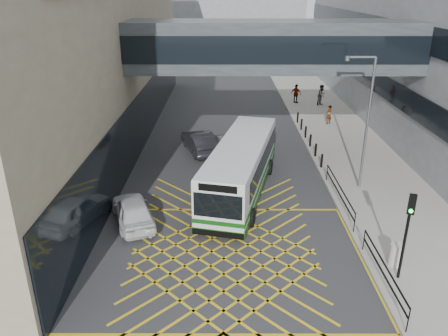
{
  "coord_description": "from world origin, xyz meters",
  "views": [
    {
      "loc": [
        0.04,
        -15.95,
        10.91
      ],
      "look_at": [
        0.0,
        4.0,
        2.6
      ],
      "focal_mm": 35.0,
      "sensor_mm": 36.0,
      "label": 1
    }
  ],
  "objects_px": {
    "traffic_light": "(408,225)",
    "pedestrian_a": "(329,115)",
    "pedestrian_c": "(296,94)",
    "car_dark": "(200,142)",
    "street_lamp": "(365,116)",
    "car_white": "(133,210)",
    "car_silver": "(225,144)",
    "pedestrian_b": "(322,95)",
    "bus": "(241,166)",
    "litter_bin": "(396,255)"
  },
  "relations": [
    {
      "from": "traffic_light",
      "to": "pedestrian_a",
      "type": "height_order",
      "value": "traffic_light"
    },
    {
      "from": "pedestrian_a",
      "to": "pedestrian_c",
      "type": "xyz_separation_m",
      "value": [
        -1.67,
        7.24,
        0.12
      ]
    },
    {
      "from": "car_dark",
      "to": "traffic_light",
      "type": "relative_size",
      "value": 1.29
    },
    {
      "from": "pedestrian_a",
      "to": "street_lamp",
      "type": "bearing_deg",
      "value": 45.08
    },
    {
      "from": "car_white",
      "to": "car_silver",
      "type": "distance_m",
      "value": 10.78
    },
    {
      "from": "car_dark",
      "to": "pedestrian_c",
      "type": "relative_size",
      "value": 2.64
    },
    {
      "from": "car_silver",
      "to": "pedestrian_c",
      "type": "xyz_separation_m",
      "value": [
        7.05,
        14.0,
        0.35
      ]
    },
    {
      "from": "car_dark",
      "to": "pedestrian_b",
      "type": "height_order",
      "value": "pedestrian_b"
    },
    {
      "from": "bus",
      "to": "litter_bin",
      "type": "relative_size",
      "value": 11.37
    },
    {
      "from": "car_dark",
      "to": "car_silver",
      "type": "bearing_deg",
      "value": 148.01
    },
    {
      "from": "bus",
      "to": "pedestrian_b",
      "type": "bearing_deg",
      "value": 79.42
    },
    {
      "from": "pedestrian_c",
      "to": "pedestrian_b",
      "type": "bearing_deg",
      "value": -163.65
    },
    {
      "from": "pedestrian_a",
      "to": "pedestrian_b",
      "type": "relative_size",
      "value": 0.81
    },
    {
      "from": "car_white",
      "to": "car_silver",
      "type": "bearing_deg",
      "value": -136.14
    },
    {
      "from": "traffic_light",
      "to": "pedestrian_b",
      "type": "relative_size",
      "value": 1.92
    },
    {
      "from": "car_white",
      "to": "street_lamp",
      "type": "relative_size",
      "value": 0.61
    },
    {
      "from": "traffic_light",
      "to": "car_dark",
      "type": "bearing_deg",
      "value": 140.93
    },
    {
      "from": "car_silver",
      "to": "pedestrian_c",
      "type": "distance_m",
      "value": 15.68
    },
    {
      "from": "car_white",
      "to": "traffic_light",
      "type": "height_order",
      "value": "traffic_light"
    },
    {
      "from": "pedestrian_a",
      "to": "car_white",
      "type": "bearing_deg",
      "value": 11.32
    },
    {
      "from": "street_lamp",
      "to": "pedestrian_c",
      "type": "bearing_deg",
      "value": 91.31
    },
    {
      "from": "traffic_light",
      "to": "street_lamp",
      "type": "relative_size",
      "value": 0.51
    },
    {
      "from": "pedestrian_a",
      "to": "car_silver",
      "type": "bearing_deg",
      "value": -2.08
    },
    {
      "from": "car_dark",
      "to": "street_lamp",
      "type": "relative_size",
      "value": 0.65
    },
    {
      "from": "bus",
      "to": "car_dark",
      "type": "relative_size",
      "value": 2.27
    },
    {
      "from": "car_dark",
      "to": "car_silver",
      "type": "height_order",
      "value": "car_dark"
    },
    {
      "from": "litter_bin",
      "to": "street_lamp",
      "type": "bearing_deg",
      "value": 85.97
    },
    {
      "from": "bus",
      "to": "traffic_light",
      "type": "height_order",
      "value": "traffic_light"
    },
    {
      "from": "bus",
      "to": "pedestrian_a",
      "type": "distance_m",
      "value": 15.21
    },
    {
      "from": "car_silver",
      "to": "pedestrian_c",
      "type": "bearing_deg",
      "value": -127.66
    },
    {
      "from": "traffic_light",
      "to": "pedestrian_c",
      "type": "xyz_separation_m",
      "value": [
        0.18,
        28.46,
        -1.54
      ]
    },
    {
      "from": "car_dark",
      "to": "pedestrian_c",
      "type": "xyz_separation_m",
      "value": [
        8.87,
        13.59,
        0.32
      ]
    },
    {
      "from": "bus",
      "to": "litter_bin",
      "type": "height_order",
      "value": "bus"
    },
    {
      "from": "pedestrian_a",
      "to": "pedestrian_c",
      "type": "height_order",
      "value": "pedestrian_c"
    },
    {
      "from": "traffic_light",
      "to": "litter_bin",
      "type": "bearing_deg",
      "value": 99.2
    },
    {
      "from": "bus",
      "to": "car_white",
      "type": "height_order",
      "value": "bus"
    },
    {
      "from": "traffic_light",
      "to": "car_white",
      "type": "bearing_deg",
      "value": 178.3
    },
    {
      "from": "bus",
      "to": "pedestrian_a",
      "type": "bearing_deg",
      "value": 72.07
    },
    {
      "from": "bus",
      "to": "pedestrian_a",
      "type": "relative_size",
      "value": 6.93
    },
    {
      "from": "traffic_light",
      "to": "car_silver",
      "type": "bearing_deg",
      "value": 136.05
    },
    {
      "from": "car_white",
      "to": "pedestrian_c",
      "type": "relative_size",
      "value": 2.45
    },
    {
      "from": "bus",
      "to": "pedestrian_b",
      "type": "relative_size",
      "value": 5.62
    },
    {
      "from": "car_white",
      "to": "litter_bin",
      "type": "bearing_deg",
      "value": 141.09
    },
    {
      "from": "pedestrian_a",
      "to": "bus",
      "type": "bearing_deg",
      "value": 19.15
    },
    {
      "from": "car_white",
      "to": "car_silver",
      "type": "relative_size",
      "value": 0.96
    },
    {
      "from": "bus",
      "to": "street_lamp",
      "type": "bearing_deg",
      "value": 16.91
    },
    {
      "from": "street_lamp",
      "to": "litter_bin",
      "type": "height_order",
      "value": "street_lamp"
    },
    {
      "from": "car_dark",
      "to": "pedestrian_a",
      "type": "distance_m",
      "value": 12.3
    },
    {
      "from": "car_dark",
      "to": "car_white",
      "type": "bearing_deg",
      "value": 55.69
    },
    {
      "from": "pedestrian_b",
      "to": "car_silver",
      "type": "bearing_deg",
      "value": -169.37
    }
  ]
}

